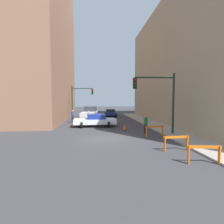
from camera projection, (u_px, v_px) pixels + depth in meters
ground_plane at (106, 139)px, 13.66m from camera, size 120.00×120.00×0.00m
sidewalk_right at (182, 136)px, 14.27m from camera, size 2.40×44.00×0.12m
building_corner_left at (18, 42)px, 25.51m from camera, size 14.00×20.00×22.90m
building_right at (206, 64)px, 22.37m from camera, size 12.00×28.00×15.30m
traffic_light_near at (160, 94)px, 14.88m from camera, size 3.64×0.35×5.20m
traffic_light_far at (79, 97)px, 27.76m from camera, size 3.44×0.35×5.20m
police_car at (95, 120)px, 19.69m from camera, size 4.78×2.50×1.52m
white_truck at (90, 113)px, 28.02m from camera, size 3.11×5.62×1.90m
parked_car_near at (110, 113)px, 31.63m from camera, size 2.41×4.38×1.31m
pedestrian_crossing at (89, 118)px, 21.17m from camera, size 0.49×0.49×1.66m
pedestrian_corner at (73, 116)px, 23.12m from camera, size 0.46×0.46×1.66m
pedestrian_sidewalk at (146, 124)px, 15.72m from camera, size 0.50×0.50×1.66m
barrier_front at (204, 151)px, 8.29m from camera, size 1.59×0.37×0.90m
barrier_mid at (176, 141)px, 10.43m from camera, size 1.60×0.23×0.90m
barrier_back at (155, 129)px, 14.50m from camera, size 1.60×0.29×0.90m
traffic_cone at (125, 127)px, 17.28m from camera, size 0.36×0.36×0.66m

